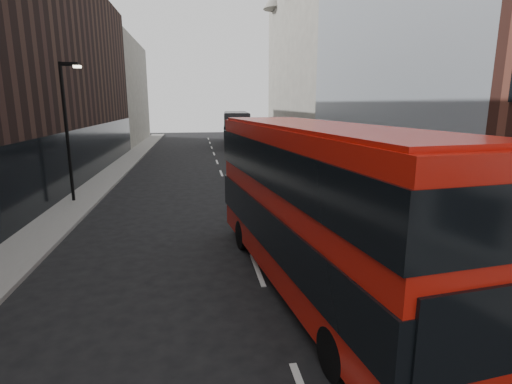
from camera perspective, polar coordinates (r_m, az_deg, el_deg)
name	(u,v)px	position (r m, az deg, el deg)	size (l,w,h in m)	color
sidewalk_right	(321,172)	(30.58, 9.32, 2.83)	(3.00, 80.00, 0.15)	slate
sidewalk_left	(108,178)	(29.79, -20.41, 1.94)	(2.00, 80.00, 0.15)	slate
building_modern_block	(409,25)	(28.42, 20.96, 21.39)	(5.03, 22.00, 20.00)	#95999E
building_victorian	(307,64)	(49.67, 7.25, 17.67)	(6.50, 24.00, 21.00)	slate
building_left_mid	(67,79)	(35.10, -25.40, 14.41)	(5.00, 24.00, 14.00)	black
building_left_far	(120,93)	(56.54, -18.91, 13.27)	(5.00, 20.00, 13.00)	slate
street_lamp	(68,123)	(22.64, -25.32, 8.90)	(1.06, 0.22, 7.00)	black
red_bus	(315,201)	(10.97, 8.43, -1.22)	(4.14, 11.68, 4.63)	#B5150B
grey_bus	(236,128)	(50.32, -2.88, 9.18)	(3.92, 12.91, 4.11)	black
car_a	(308,210)	(16.91, 7.40, -2.56)	(1.84, 4.57, 1.56)	black
car_b	(255,173)	(25.97, -0.17, 2.80)	(1.59, 4.56, 1.50)	gray
car_c	(255,159)	(32.57, -0.08, 4.80)	(2.12, 5.22, 1.51)	black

